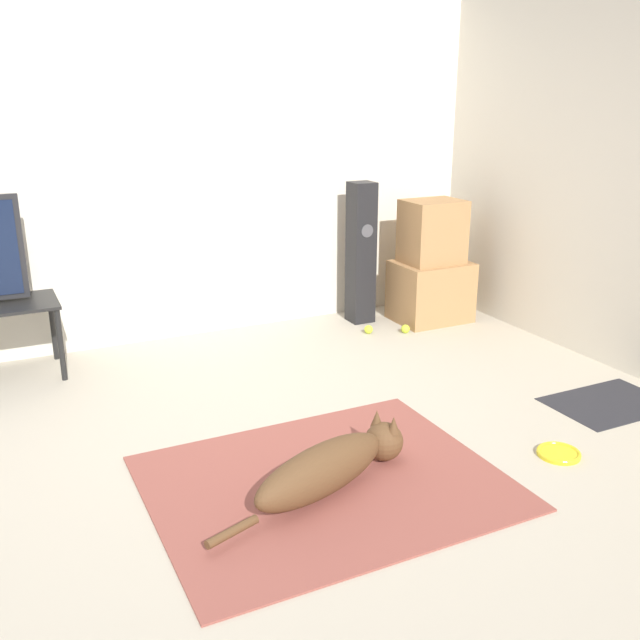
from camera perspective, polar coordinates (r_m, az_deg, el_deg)
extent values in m
plane|color=#BCB29E|center=(3.61, -4.52, -11.41)|extent=(12.00, 12.00, 0.00)
cube|color=silver|center=(5.18, -13.74, 12.03)|extent=(8.00, 0.06, 2.55)
cube|color=#934C42|center=(3.44, 0.45, -12.86)|extent=(1.62, 1.32, 0.01)
ellipsoid|color=brown|center=(3.28, 0.11, -11.94)|extent=(0.80, 0.45, 0.24)
sphere|color=brown|center=(3.58, 5.13, -9.65)|extent=(0.19, 0.19, 0.19)
cone|color=brown|center=(3.56, 4.57, -7.84)|extent=(0.06, 0.06, 0.09)
cone|color=brown|center=(3.51, 5.90, -8.35)|extent=(0.06, 0.06, 0.09)
cylinder|color=brown|center=(3.02, -7.04, -16.45)|extent=(0.25, 0.12, 0.04)
cylinder|color=yellow|center=(3.86, 18.55, -10.11)|extent=(0.22, 0.22, 0.02)
torus|color=yellow|center=(3.86, 18.56, -10.02)|extent=(0.22, 0.22, 0.02)
cube|color=#A87A4C|center=(5.74, 8.84, 2.28)|extent=(0.57, 0.45, 0.47)
cube|color=#A87A4C|center=(5.63, 8.99, 7.00)|extent=(0.44, 0.35, 0.49)
cube|color=black|center=(5.58, 3.29, 5.35)|extent=(0.18, 0.18, 1.10)
cylinder|color=#4C4C51|center=(5.46, 3.81, 7.13)|extent=(0.10, 0.00, 0.10)
cylinder|color=black|center=(4.77, -20.02, -1.89)|extent=(0.04, 0.04, 0.47)
cylinder|color=black|center=(5.16, -20.58, -0.47)|extent=(0.04, 0.04, 0.47)
sphere|color=#C6E033|center=(5.45, 6.85, -0.71)|extent=(0.07, 0.07, 0.07)
sphere|color=#C6E033|center=(5.41, 3.90, -0.76)|extent=(0.07, 0.07, 0.07)
cube|color=#28282D|center=(4.56, 22.14, -6.17)|extent=(0.71, 0.49, 0.01)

